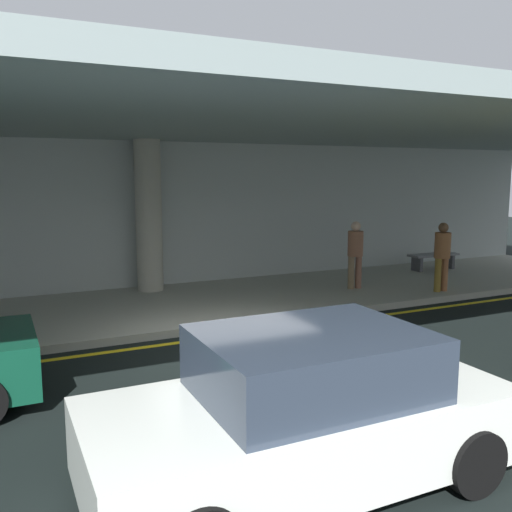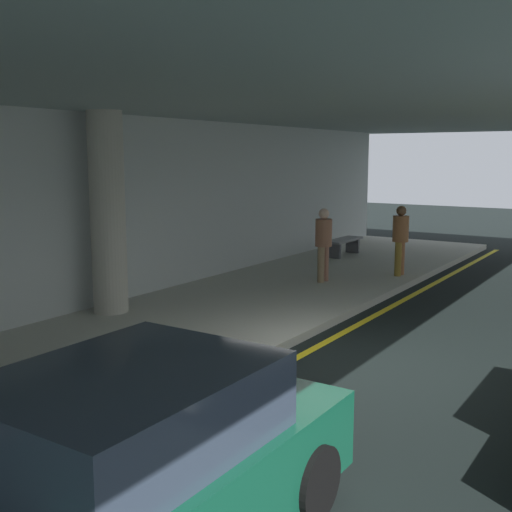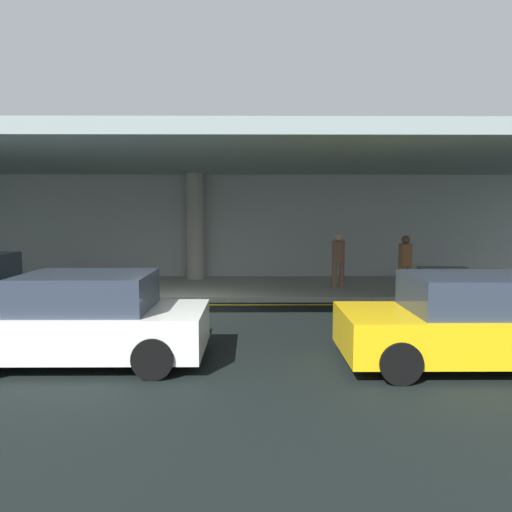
% 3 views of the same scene
% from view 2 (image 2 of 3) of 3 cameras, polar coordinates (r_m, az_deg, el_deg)
% --- Properties ---
extents(ground_plane, '(60.00, 60.00, 0.00)m').
position_cam_2_polar(ground_plane, '(9.37, 7.63, -9.72)').
color(ground_plane, black).
extents(sidewalk, '(26.00, 4.20, 0.15)m').
position_cam_2_polar(sidewalk, '(10.98, -7.21, -6.48)').
color(sidewalk, '#ABAB9E').
rests_on(sidewalk, ground).
extents(lane_stripe_yellow, '(26.00, 0.14, 0.01)m').
position_cam_2_polar(lane_stripe_yellow, '(9.66, 3.97, -9.05)').
color(lane_stripe_yellow, yellow).
rests_on(lane_stripe_yellow, ground).
extents(support_column_center, '(0.63, 0.63, 3.65)m').
position_cam_2_polar(support_column_center, '(11.71, -13.29, 3.78)').
color(support_column_center, '#ACA898').
rests_on(support_column_center, sidewalk).
extents(ceiling_overhang, '(28.00, 13.20, 0.30)m').
position_cam_2_polar(ceiling_overhang, '(10.30, -5.46, 14.29)').
color(ceiling_overhang, '#8A9B9A').
rests_on(ceiling_overhang, support_column_far_left).
extents(terminal_back_wall, '(26.00, 0.30, 3.80)m').
position_cam_2_polar(terminal_back_wall, '(12.21, -15.47, 3.55)').
color(terminal_back_wall, '#B2BAB6').
rests_on(terminal_back_wall, ground).
extents(car_dark_green, '(4.10, 1.92, 1.50)m').
position_cam_2_polar(car_dark_green, '(4.92, -11.97, -18.96)').
color(car_dark_green, '#0F4530').
rests_on(car_dark_green, ground).
extents(traveler_with_luggage, '(0.38, 0.38, 1.68)m').
position_cam_2_polar(traveler_with_luggage, '(14.36, 6.14, 1.46)').
color(traveler_with_luggage, '#816849').
rests_on(traveler_with_luggage, sidewalk).
extents(person_waiting_for_ride, '(0.38, 0.38, 1.68)m').
position_cam_2_polar(person_waiting_for_ride, '(15.44, 12.97, 1.81)').
color(person_waiting_for_ride, olive).
rests_on(person_waiting_for_ride, sidewalk).
extents(bench_metal, '(1.60, 0.50, 0.48)m').
position_cam_2_polar(bench_metal, '(18.34, 7.95, 1.15)').
color(bench_metal, slate).
rests_on(bench_metal, sidewalk).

